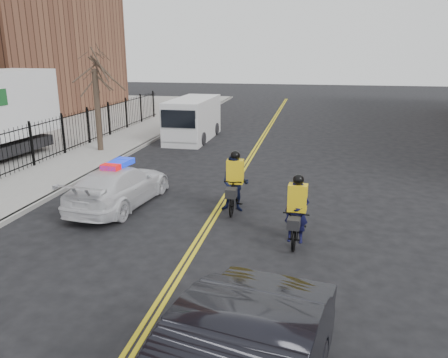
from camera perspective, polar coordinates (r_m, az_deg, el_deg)
ground at (r=11.51m, az=-4.05°, el=-9.23°), size 120.00×120.00×0.00m
center_line_left at (r=18.88m, az=2.15°, el=1.14°), size 0.10×60.00×0.01m
center_line_right at (r=18.86m, az=2.63°, el=1.11°), size 0.10×60.00×0.01m
sidewalk at (r=21.32m, az=-17.95°, el=2.31°), size 3.00×60.00×0.15m
curb at (r=20.63m, az=-14.30°, el=2.15°), size 0.20×60.00×0.15m
iron_fence at (r=21.90m, az=-21.60°, el=4.79°), size 0.12×28.00×2.00m
warehouse_far at (r=42.74m, az=-27.09°, el=17.41°), size 14.00×18.00×14.00m
street_tree at (r=22.59m, az=-16.47°, el=12.10°), size 3.20×3.20×4.80m
police_cruiser at (r=14.85m, az=-13.50°, el=-0.86°), size 2.32×4.80×1.51m
cargo_van at (r=25.46m, az=-4.17°, el=7.72°), size 2.23×5.64×2.35m
cyclist_near at (r=11.87m, az=9.44°, el=-5.14°), size 0.80×1.97×1.89m
cyclist_far at (r=13.91m, az=1.44°, el=-1.13°), size 0.89×1.97×1.98m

